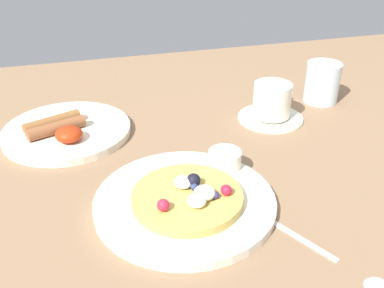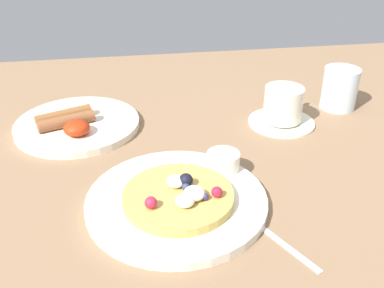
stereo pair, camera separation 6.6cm
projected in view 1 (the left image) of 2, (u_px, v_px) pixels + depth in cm
name	position (u px, v px, depth cm)	size (l,w,h in cm)	color
ground_plane	(159.00, 185.00, 67.72)	(175.01, 114.13, 3.00)	#86664A
pancake_plate	(185.00, 202.00, 60.46)	(24.85, 24.85, 1.31)	white
pancake_with_berries	(189.00, 197.00, 58.97)	(14.99, 14.99, 3.19)	tan
syrup_ramekin	(225.00, 159.00, 66.31)	(4.95, 4.95, 2.66)	white
breakfast_plate	(67.00, 131.00, 78.34)	(22.37, 22.37, 1.31)	#EFE5CD
fried_breakfast	(56.00, 128.00, 75.64)	(11.03, 10.78, 2.69)	brown
coffee_saucer	(270.00, 117.00, 83.67)	(12.24, 12.24, 0.89)	white
coffee_cup	(272.00, 99.00, 81.99)	(8.27, 8.76, 6.22)	white
teaspoon	(347.00, 266.00, 50.71)	(8.21, 13.86, 0.60)	silver
water_glass	(322.00, 82.00, 89.20)	(6.86, 6.86, 8.08)	silver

